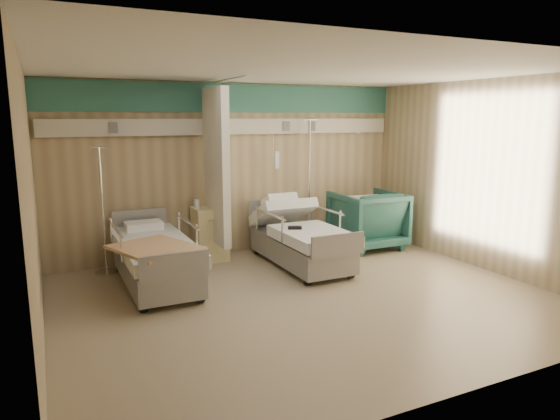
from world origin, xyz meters
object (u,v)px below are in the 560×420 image
(visitor_armchair, at_px, (367,220))
(iv_stand_left, at_px, (105,248))
(bed_left, at_px, (156,263))
(bedside_cabinet, at_px, (210,234))
(iv_stand_right, at_px, (309,221))
(bed_right, at_px, (300,245))

(visitor_armchair, relative_size, iv_stand_left, 0.59)
(visitor_armchair, distance_m, iv_stand_left, 4.31)
(bed_left, relative_size, iv_stand_left, 1.17)
(bedside_cabinet, xyz_separation_m, visitor_armchair, (2.69, -0.47, 0.08))
(visitor_armchair, bearing_deg, iv_stand_left, -4.61)
(iv_stand_left, bearing_deg, iv_stand_right, 0.97)
(iv_stand_right, bearing_deg, bed_left, -161.83)
(iv_stand_left, bearing_deg, visitor_armchair, -6.05)
(iv_stand_right, distance_m, iv_stand_left, 3.41)
(bed_right, relative_size, iv_stand_right, 0.97)
(bedside_cabinet, distance_m, iv_stand_left, 1.59)
(bed_right, height_order, bed_left, same)
(bedside_cabinet, bearing_deg, bed_right, -38.05)
(bed_left, distance_m, visitor_armchair, 3.77)
(bed_right, height_order, iv_stand_right, iv_stand_right)
(bed_right, relative_size, visitor_armchair, 1.97)
(visitor_armchair, distance_m, iv_stand_right, 1.02)
(bed_left, relative_size, visitor_armchair, 1.97)
(bedside_cabinet, distance_m, visitor_armchair, 2.74)
(bed_right, bearing_deg, bed_left, 180.00)
(iv_stand_right, bearing_deg, iv_stand_left, -179.03)
(visitor_armchair, bearing_deg, bed_right, 16.96)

